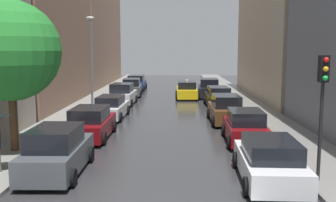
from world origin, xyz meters
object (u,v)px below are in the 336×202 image
at_px(parked_car_left_third, 111,108).
at_px(lamp_post_left, 91,57).
at_px(parked_car_right_nearest, 269,161).
at_px(parked_car_right_second, 245,127).
at_px(parked_car_left_nearest, 57,152).
at_px(street_tree_left, 10,51).
at_px(parked_car_right_fourth, 218,97).
at_px(traffic_light_right_corner, 323,90).
at_px(parked_car_left_fourth, 122,95).
at_px(parked_car_left_second, 91,124).
at_px(taxi_midroad, 187,91).
at_px(parked_car_left_sixth, 136,83).
at_px(parked_car_left_fifth, 132,88).
at_px(parked_car_right_fifth, 209,89).
at_px(parked_car_right_third, 226,110).

bearing_deg(parked_car_left_third, lamp_post_left, 41.22).
xyz_separation_m(parked_car_right_nearest, parked_car_right_second, (0.18, 5.74, 0.04)).
bearing_deg(parked_car_left_nearest, parked_car_right_nearest, -95.78).
relative_size(parked_car_right_second, street_tree_left, 0.64).
relative_size(parked_car_right_fourth, traffic_light_right_corner, 1.11).
bearing_deg(parked_car_left_fourth, traffic_light_right_corner, -151.51).
bearing_deg(traffic_light_right_corner, parked_car_left_second, 144.06).
relative_size(taxi_midroad, street_tree_left, 0.66).
height_order(parked_car_left_sixth, taxi_midroad, taxi_midroad).
relative_size(parked_car_left_third, parked_car_left_fourth, 1.11).
distance_m(parked_car_left_nearest, parked_car_left_fourth, 18.16).
relative_size(parked_car_left_fifth, parked_car_right_nearest, 0.98).
height_order(parked_car_left_third, parked_car_right_second, parked_car_right_second).
height_order(parked_car_left_nearest, parked_car_right_nearest, parked_car_left_nearest).
distance_m(parked_car_left_fourth, parked_car_left_fifth, 6.21).
xyz_separation_m(parked_car_left_nearest, parked_car_left_fifth, (0.10, 24.37, -0.03)).
bearing_deg(parked_car_left_fifth, parked_car_left_nearest, 177.53).
bearing_deg(parked_car_right_fifth, traffic_light_right_corner, -173.70).
bearing_deg(parked_car_right_nearest, parked_car_left_fourth, 24.58).
distance_m(parked_car_right_nearest, taxi_midroad, 23.09).
bearing_deg(parked_car_right_third, street_tree_left, 125.31).
xyz_separation_m(parked_car_right_fourth, lamp_post_left, (-9.53, -3.15, 3.30)).
distance_m(parked_car_left_second, parked_car_left_third, 5.93).
height_order(parked_car_left_fifth, street_tree_left, street_tree_left).
bearing_deg(street_tree_left, parked_car_right_fifth, 62.97).
bearing_deg(taxi_midroad, parked_car_right_third, -170.51).
distance_m(parked_car_right_third, lamp_post_left, 10.44).
bearing_deg(parked_car_right_third, traffic_light_right_corner, -171.78).
bearing_deg(parked_car_right_third, parked_car_right_fifth, -0.84).
xyz_separation_m(parked_car_left_third, parked_car_left_fifth, (0.01, 12.60, 0.08)).
relative_size(parked_car_right_fourth, parked_car_right_fifth, 0.98).
distance_m(parked_car_left_third, parked_car_right_second, 10.33).
bearing_deg(parked_car_left_fifth, parked_car_right_third, -154.07).
relative_size(parked_car_right_second, lamp_post_left, 0.62).
bearing_deg(parked_car_right_fifth, parked_car_right_second, -176.97).
relative_size(parked_car_left_sixth, street_tree_left, 0.70).
relative_size(parked_car_left_nearest, traffic_light_right_corner, 1.04).
distance_m(parked_car_left_third, parked_car_left_fifth, 12.60).
xyz_separation_m(parked_car_right_fifth, traffic_light_right_corner, (1.68, -24.24, 2.44)).
distance_m(parked_car_left_second, parked_car_right_third, 8.85).
bearing_deg(parked_car_left_sixth, taxi_midroad, -144.15).
height_order(parked_car_left_second, parked_car_right_third, parked_car_right_third).
xyz_separation_m(parked_car_left_third, parked_car_left_fourth, (-0.10, 6.39, 0.11)).
bearing_deg(parked_car_left_sixth, traffic_light_right_corner, -162.50).
distance_m(parked_car_right_fourth, street_tree_left, 18.20).
relative_size(parked_car_left_fifth, lamp_post_left, 0.67).
height_order(parked_car_right_fifth, lamp_post_left, lamp_post_left).
height_order(parked_car_right_third, parked_car_right_fourth, parked_car_right_third).
height_order(parked_car_left_sixth, traffic_light_right_corner, traffic_light_right_corner).
height_order(parked_car_left_fifth, taxi_midroad, taxi_midroad).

